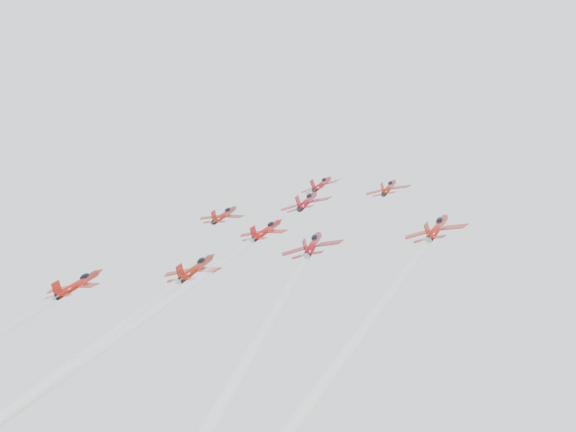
% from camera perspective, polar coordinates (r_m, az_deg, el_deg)
% --- Properties ---
extents(jet_lead, '(9.07, 11.09, 8.67)m').
position_cam_1_polar(jet_lead, '(166.62, 2.43, 2.30)').
color(jet_lead, maroon).
extents(jet_row2_left, '(9.40, 11.49, 8.98)m').
position_cam_1_polar(jet_row2_left, '(160.05, -4.55, 0.11)').
color(jet_row2_left, maroon).
extents(jet_row2_center, '(10.40, 12.71, 9.94)m').
position_cam_1_polar(jet_row2_center, '(152.85, 1.39, 1.09)').
color(jet_row2_center, maroon).
extents(jet_row2_right, '(8.57, 10.47, 8.19)m').
position_cam_1_polar(jet_row2_right, '(148.00, 7.20, 2.03)').
color(jet_row2_right, maroon).
extents(jet_center, '(8.98, 78.18, 60.67)m').
position_cam_1_polar(jet_center, '(99.84, -9.92, -8.32)').
color(jet_center, '#A91410').
extents(jet_rear_left, '(9.65, 84.05, 65.22)m').
position_cam_1_polar(jet_rear_left, '(88.04, -19.47, -13.76)').
color(jet_rear_left, maroon).
extents(jet_rear_right, '(9.69, 84.37, 65.47)m').
position_cam_1_polar(jet_rear_right, '(79.90, -7.79, -12.44)').
color(jet_rear_right, maroon).
extents(jet_rear_farright, '(9.27, 80.75, 62.66)m').
position_cam_1_polar(jet_rear_farright, '(73.25, 5.77, -11.07)').
color(jet_rear_farright, '#AF1E10').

